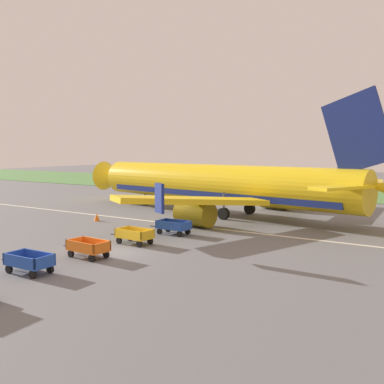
{
  "coord_description": "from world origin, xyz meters",
  "views": [
    {
      "loc": [
        18.7,
        -19.9,
        6.59
      ],
      "look_at": [
        -1.41,
        11.72,
        2.8
      ],
      "focal_mm": 40.24,
      "sensor_mm": 36.0,
      "label": 1
    }
  ],
  "objects_px": {
    "baggage_cart_second_in_row": "(88,248)",
    "traffic_cone_near_plane": "(97,217)",
    "baggage_cart_third_in_row": "(134,235)",
    "baggage_cart_fourth_in_row": "(173,227)",
    "baggage_cart_nearest": "(29,262)",
    "airplane": "(225,185)"
  },
  "relations": [
    {
      "from": "airplane",
      "to": "baggage_cart_third_in_row",
      "type": "bearing_deg",
      "value": -86.77
    },
    {
      "from": "airplane",
      "to": "traffic_cone_near_plane",
      "type": "distance_m",
      "value": 12.76
    },
    {
      "from": "traffic_cone_near_plane",
      "to": "airplane",
      "type": "bearing_deg",
      "value": 48.22
    },
    {
      "from": "airplane",
      "to": "baggage_cart_nearest",
      "type": "bearing_deg",
      "value": -88.32
    },
    {
      "from": "baggage_cart_second_in_row",
      "to": "traffic_cone_near_plane",
      "type": "xyz_separation_m",
      "value": [
        -9.2,
        9.95,
        -0.26
      ]
    },
    {
      "from": "baggage_cart_second_in_row",
      "to": "baggage_cart_fourth_in_row",
      "type": "relative_size",
      "value": 1.01
    },
    {
      "from": "airplane",
      "to": "baggage_cart_fourth_in_row",
      "type": "bearing_deg",
      "value": -83.7
    },
    {
      "from": "baggage_cart_nearest",
      "to": "traffic_cone_near_plane",
      "type": "distance_m",
      "value": 16.62
    },
    {
      "from": "airplane",
      "to": "traffic_cone_near_plane",
      "type": "relative_size",
      "value": 54.18
    },
    {
      "from": "airplane",
      "to": "baggage_cart_second_in_row",
      "type": "xyz_separation_m",
      "value": [
        0.89,
        -19.25,
        -2.45
      ]
    },
    {
      "from": "baggage_cart_second_in_row",
      "to": "baggage_cart_third_in_row",
      "type": "bearing_deg",
      "value": 90.67
    },
    {
      "from": "baggage_cart_second_in_row",
      "to": "traffic_cone_near_plane",
      "type": "relative_size",
      "value": 5.16
    },
    {
      "from": "baggage_cart_nearest",
      "to": "baggage_cart_third_in_row",
      "type": "relative_size",
      "value": 1.0
    },
    {
      "from": "baggage_cart_fourth_in_row",
      "to": "baggage_cart_nearest",
      "type": "bearing_deg",
      "value": -92.21
    },
    {
      "from": "baggage_cart_third_in_row",
      "to": "traffic_cone_near_plane",
      "type": "height_order",
      "value": "baggage_cart_third_in_row"
    },
    {
      "from": "baggage_cart_nearest",
      "to": "baggage_cart_fourth_in_row",
      "type": "distance_m",
      "value": 12.66
    },
    {
      "from": "baggage_cart_second_in_row",
      "to": "baggage_cart_third_in_row",
      "type": "height_order",
      "value": "same"
    },
    {
      "from": "baggage_cart_third_in_row",
      "to": "airplane",
      "type": "bearing_deg",
      "value": 93.23
    },
    {
      "from": "baggage_cart_third_in_row",
      "to": "baggage_cart_fourth_in_row",
      "type": "xyz_separation_m",
      "value": [
        0.34,
        4.24,
        0.0
      ]
    },
    {
      "from": "baggage_cart_nearest",
      "to": "baggage_cart_fourth_in_row",
      "type": "xyz_separation_m",
      "value": [
        0.49,
        12.65,
        0.0
      ]
    },
    {
      "from": "baggage_cart_second_in_row",
      "to": "baggage_cart_third_in_row",
      "type": "relative_size",
      "value": 1.0
    },
    {
      "from": "baggage_cart_second_in_row",
      "to": "baggage_cart_third_in_row",
      "type": "xyz_separation_m",
      "value": [
        -0.05,
        4.38,
        0.0
      ]
    }
  ]
}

